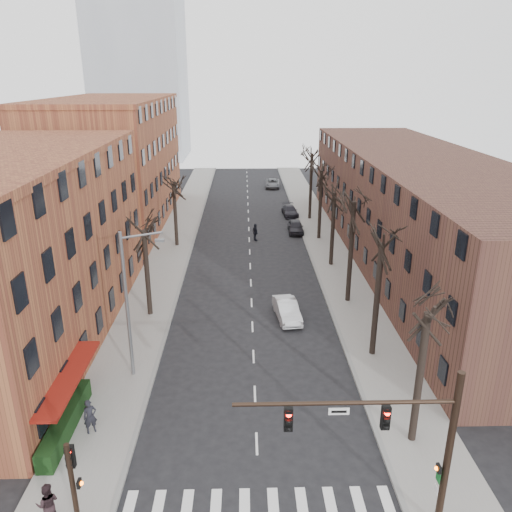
{
  "coord_description": "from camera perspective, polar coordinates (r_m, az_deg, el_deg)",
  "views": [
    {
      "loc": [
        -0.51,
        -15.7,
        16.92
      ],
      "look_at": [
        0.35,
        19.78,
        4.0
      ],
      "focal_mm": 35.0,
      "sensor_mm": 36.0,
      "label": 1
    }
  ],
  "objects": [
    {
      "name": "pedestrian_crossing",
      "position": [
        53.78,
        -0.09,
        2.72
      ],
      "size": [
        0.87,
        1.2,
        1.89
      ],
      "primitive_type": "imported",
      "rotation": [
        0.0,
        0.0,
        1.99
      ],
      "color": "black",
      "rests_on": "ground"
    },
    {
      "name": "parked_car_near",
      "position": [
        56.86,
        4.55,
        3.36
      ],
      "size": [
        1.7,
        4.13,
        1.4
      ],
      "primitive_type": "imported",
      "rotation": [
        0.0,
        0.0,
        -0.01
      ],
      "color": "black",
      "rests_on": "ground"
    },
    {
      "name": "tree_left_a",
      "position": [
        38.37,
        -11.97,
        -6.64
      ],
      "size": [
        5.2,
        5.2,
        9.5
      ],
      "primitive_type": null,
      "color": "black",
      "rests_on": "ground"
    },
    {
      "name": "tree_right_d",
      "position": [
        47.55,
        8.53,
        -1.07
      ],
      "size": [
        5.2,
        5.2,
        10.0
      ],
      "primitive_type": null,
      "color": "black",
      "rests_on": "ground"
    },
    {
      "name": "parked_car_far",
      "position": [
        80.25,
        1.9,
        8.3
      ],
      "size": [
        2.48,
        4.84,
        1.31
      ],
      "primitive_type": "imported",
      "rotation": [
        0.0,
        0.0,
        -0.07
      ],
      "color": "slate",
      "rests_on": "ground"
    },
    {
      "name": "hedge",
      "position": [
        27.82,
        -20.93,
        -17.32
      ],
      "size": [
        0.8,
        6.0,
        1.0
      ],
      "primitive_type": "cube",
      "color": "black",
      "rests_on": "sidewalk_left"
    },
    {
      "name": "parked_car_mid",
      "position": [
        63.85,
        3.9,
        5.17
      ],
      "size": [
        2.07,
        4.44,
        1.25
      ],
      "primitive_type": "imported",
      "rotation": [
        0.0,
        0.0,
        0.07
      ],
      "color": "black",
      "rests_on": "ground"
    },
    {
      "name": "building_right",
      "position": [
        50.03,
        18.01,
        5.23
      ],
      "size": [
        12.0,
        50.0,
        10.0
      ],
      "primitive_type": "cube",
      "color": "#4D2E23",
      "rests_on": "ground"
    },
    {
      "name": "awning_left",
      "position": [
        28.91,
        -19.92,
        -17.2
      ],
      "size": [
        1.2,
        7.0,
        0.15
      ],
      "primitive_type": "cube",
      "color": "maroon",
      "rests_on": "ground"
    },
    {
      "name": "tree_right_b",
      "position": [
        33.45,
        13.09,
        -10.96
      ],
      "size": [
        5.2,
        5.2,
        10.8
      ],
      "primitive_type": null,
      "color": "black",
      "rests_on": "ground"
    },
    {
      "name": "sidewalk_left",
      "position": [
        53.94,
        -9.3,
        1.54
      ],
      "size": [
        4.0,
        90.0,
        0.15
      ],
      "primitive_type": "cube",
      "color": "gray",
      "rests_on": "ground"
    },
    {
      "name": "pedestrian_a",
      "position": [
        27.1,
        -18.44,
        -17.01
      ],
      "size": [
        0.79,
        0.71,
        1.82
      ],
      "primitive_type": "imported",
      "rotation": [
        0.0,
        0.0,
        0.53
      ],
      "color": "black",
      "rests_on": "sidewalk_left"
    },
    {
      "name": "pedestrian_b",
      "position": [
        23.32,
        -22.69,
        -24.68
      ],
      "size": [
        1.03,
        0.88,
        1.86
      ],
      "primitive_type": "imported",
      "rotation": [
        0.0,
        0.0,
        3.36
      ],
      "color": "black",
      "rests_on": "sidewalk_left"
    },
    {
      "name": "tree_right_e",
      "position": [
        55.0,
        7.17,
        1.92
      ],
      "size": [
        5.2,
        5.2,
        10.8
      ],
      "primitive_type": null,
      "color": "black",
      "rests_on": "ground"
    },
    {
      "name": "building_left_near",
      "position": [
        36.08,
        -26.73,
        0.17
      ],
      "size": [
        12.0,
        26.0,
        12.0
      ],
      "primitive_type": "cube",
      "color": "brown",
      "rests_on": "ground"
    },
    {
      "name": "office_tower",
      "position": [
        113.52,
        -13.71,
        26.11
      ],
      "size": [
        18.0,
        18.0,
        60.0
      ],
      "primitive_type": "cube",
      "color": "#B2B7BF",
      "rests_on": "ground"
    },
    {
      "name": "tree_right_f",
      "position": [
        62.58,
        6.13,
        4.2
      ],
      "size": [
        5.2,
        5.2,
        11.6
      ],
      "primitive_type": null,
      "color": "black",
      "rests_on": "ground"
    },
    {
      "name": "tree_right_c",
      "position": [
        40.33,
        10.39,
        -5.16
      ],
      "size": [
        5.2,
        5.2,
        11.6
      ],
      "primitive_type": null,
      "color": "black",
      "rests_on": "ground"
    },
    {
      "name": "building_left_far",
      "position": [
        62.47,
        -15.98,
        10.11
      ],
      "size": [
        12.0,
        28.0,
        14.0
      ],
      "primitive_type": "cube",
      "color": "brown",
      "rests_on": "ground"
    },
    {
      "name": "tree_left_b",
      "position": [
        52.97,
        -9.0,
        1.12
      ],
      "size": [
        5.2,
        5.2,
        9.5
      ],
      "primitive_type": null,
      "color": "black",
      "rests_on": "ground"
    },
    {
      "name": "silver_sedan",
      "position": [
        36.84,
        3.56,
        -6.16
      ],
      "size": [
        2.02,
        4.39,
        1.39
      ],
      "primitive_type": "imported",
      "rotation": [
        0.0,
        0.0,
        0.13
      ],
      "color": "silver",
      "rests_on": "ground"
    },
    {
      "name": "sidewalk_right",
      "position": [
        54.1,
        7.74,
        1.67
      ],
      "size": [
        4.0,
        90.0,
        0.15
      ],
      "primitive_type": "cube",
      "color": "gray",
      "rests_on": "ground"
    },
    {
      "name": "signal_mast_arm",
      "position": [
        20.21,
        17.1,
        -19.33
      ],
      "size": [
        8.14,
        0.3,
        7.2
      ],
      "color": "black",
      "rests_on": "ground"
    },
    {
      "name": "streetlight",
      "position": [
        29.06,
        -14.27,
        -4.84
      ],
      "size": [
        2.45,
        0.22,
        9.03
      ],
      "color": "slate",
      "rests_on": "ground"
    },
    {
      "name": "ground",
      "position": [
        23.08,
        0.36,
        -27.13
      ],
      "size": [
        160.0,
        160.0,
        0.0
      ],
      "primitive_type": "plane",
      "color": "black",
      "rests_on": "ground"
    },
    {
      "name": "signal_pole_left",
      "position": [
        21.54,
        -20.18,
        -23.11
      ],
      "size": [
        0.47,
        0.44,
        4.4
      ],
      "color": "black",
      "rests_on": "ground"
    },
    {
      "name": "tree_right_a",
      "position": [
        27.2,
        17.32,
        -19.53
      ],
      "size": [
        5.2,
        5.2,
        10.0
      ],
      "primitive_type": null,
      "color": "black",
      "rests_on": "ground"
    }
  ]
}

